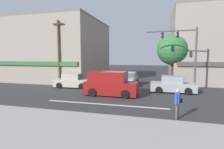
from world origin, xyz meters
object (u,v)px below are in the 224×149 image
van_waiting_far (110,84)px  street_tree (173,50)px  sedan_approaching_near (173,85)px  sedan_crossing_rightbound (73,81)px  traffic_light_mast (185,49)px  pedestrian_foreground_with_bag (178,102)px  utility_pole_far_right (205,52)px  utility_pole_near_left (59,52)px  sedan_crossing_leftbound (129,79)px

van_waiting_far → street_tree: bearing=53.4°
sedan_approaching_near → sedan_crossing_rightbound: (-10.47, -0.01, 0.00)m
traffic_light_mast → pedestrian_foreground_with_bag: traffic_light_mast is taller
sedan_approaching_near → sedan_crossing_rightbound: same height
street_tree → utility_pole_far_right: bearing=5.1°
street_tree → sedan_approaching_near: size_ratio=1.49×
utility_pole_near_left → sedan_crossing_rightbound: utility_pole_near_left is taller
street_tree → utility_pole_far_right: (3.59, 0.32, -0.24)m
utility_pole_far_right → van_waiting_far: size_ratio=1.68×
utility_pole_far_right → sedan_approaching_near: bearing=-126.5°
sedan_crossing_leftbound → sedan_crossing_rightbound: 6.55m
sedan_approaching_near → sedan_crossing_rightbound: 10.47m
sedan_crossing_rightbound → sedan_approaching_near: bearing=0.1°
utility_pole_near_left → sedan_crossing_rightbound: size_ratio=1.81×
sedan_crossing_leftbound → sedan_crossing_rightbound: size_ratio=0.99×
utility_pole_near_left → van_waiting_far: bearing=-25.9°
street_tree → utility_pole_near_left: (-12.89, -4.15, -0.31)m
utility_pole_near_left → sedan_crossing_leftbound: 8.88m
sedan_crossing_rightbound → pedestrian_foreground_with_bag: bearing=-36.9°
sedan_approaching_near → pedestrian_foreground_with_bag: (-0.31, -7.63, 0.24)m
sedan_approaching_near → sedan_crossing_rightbound: bearing=-179.9°
sedan_crossing_leftbound → traffic_light_mast: bearing=-20.3°
street_tree → pedestrian_foreground_with_bag: street_tree is taller
sedan_approaching_near → pedestrian_foreground_with_bag: size_ratio=2.46×
sedan_crossing_rightbound → pedestrian_foreground_with_bag: size_ratio=2.52×
utility_pole_far_right → pedestrian_foreground_with_bag: size_ratio=4.64×
traffic_light_mast → van_waiting_far: 8.21m
sedan_crossing_leftbound → utility_pole_far_right: bearing=13.1°
traffic_light_mast → van_waiting_far: (-6.55, -3.80, -3.17)m
utility_pole_near_left → sedan_crossing_leftbound: bearing=17.4°
street_tree → sedan_crossing_leftbound: size_ratio=1.48×
pedestrian_foreground_with_bag → sedan_crossing_rightbound: bearing=143.1°
traffic_light_mast → van_waiting_far: bearing=-149.9°
van_waiting_far → pedestrian_foreground_with_bag: bearing=-43.4°
pedestrian_foreground_with_bag → van_waiting_far: bearing=136.6°
traffic_light_mast → street_tree: bearing=102.9°
pedestrian_foreground_with_bag → street_tree: bearing=87.5°
utility_pole_near_left → sedan_approaching_near: (12.64, -0.72, -3.24)m
sedan_approaching_near → pedestrian_foreground_with_bag: pedestrian_foreground_with_bag is taller
sedan_crossing_rightbound → utility_pole_near_left: bearing=161.5°
street_tree → sedan_crossing_rightbound: size_ratio=1.46×
traffic_light_mast → pedestrian_foreground_with_bag: (-1.43, -8.65, -3.22)m
van_waiting_far → sedan_crossing_leftbound: 6.01m
utility_pole_near_left → traffic_light_mast: utility_pole_near_left is taller
sedan_crossing_leftbound → street_tree: bearing=18.6°
utility_pole_far_right → sedan_crossing_leftbound: bearing=-166.9°
street_tree → van_waiting_far: bearing=-126.6°
traffic_light_mast → utility_pole_near_left: bearing=-178.8°
traffic_light_mast → pedestrian_foreground_with_bag: size_ratio=3.71×
street_tree → utility_pole_near_left: size_ratio=0.81×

